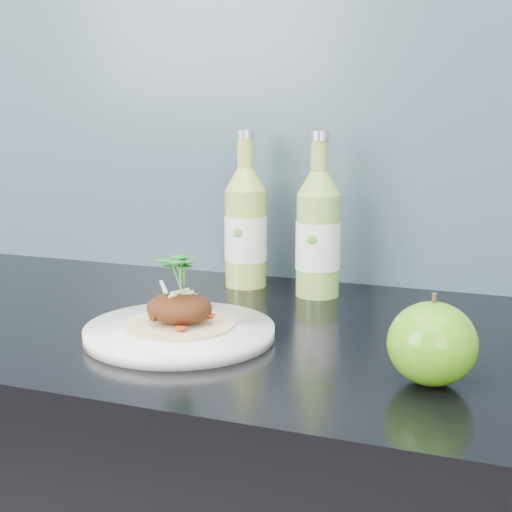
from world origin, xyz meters
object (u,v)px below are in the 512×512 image
object	(u,v)px
dinner_plate	(180,332)
cider_bottle_left	(246,228)
green_apple	(432,344)
cider_bottle_right	(318,235)

from	to	relation	value
dinner_plate	cider_bottle_left	size ratio (longest dim) A/B	1.18
green_apple	cider_bottle_left	size ratio (longest dim) A/B	0.42
dinner_plate	cider_bottle_left	world-z (taller)	cider_bottle_left
cider_bottle_left	cider_bottle_right	world-z (taller)	same
cider_bottle_left	dinner_plate	bearing A→B (deg)	-68.84
green_apple	cider_bottle_right	distance (m)	0.39
dinner_plate	green_apple	size ratio (longest dim) A/B	2.79
dinner_plate	green_apple	xyz separation A→B (m)	(0.32, -0.05, 0.04)
green_apple	cider_bottle_left	bearing A→B (deg)	135.31
dinner_plate	green_apple	distance (m)	0.32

